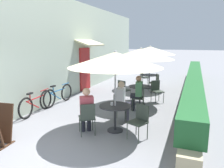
{
  "coord_description": "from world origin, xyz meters",
  "views": [
    {
      "loc": [
        2.72,
        -3.26,
        2.44
      ],
      "look_at": [
        0.15,
        3.51,
        1.0
      ],
      "focal_mm": 35.0,
      "sensor_mm": 36.0,
      "label": 1
    }
  ],
  "objects_px": {
    "patio_table_mid": "(140,90)",
    "patio_table_far": "(149,78)",
    "cafe_chair_near_right": "(119,105)",
    "seated_patron_near_back": "(87,109)",
    "cafe_chair_mid_right": "(157,89)",
    "cafe_chair_mid_left": "(140,96)",
    "cafe_chair_mid_back": "(123,89)",
    "patio_umbrella_near": "(115,60)",
    "cafe_chair_far_left": "(155,81)",
    "seated_patron_near_right": "(122,99)",
    "patio_umbrella_mid": "(141,54)",
    "bicycle_leaning": "(36,103)",
    "cafe_chair_near_back": "(87,116)",
    "cafe_chair_near_left": "(139,119)",
    "cafe_chair_far_right": "(144,76)",
    "coffee_cup_mid": "(139,85)",
    "bicycle_second": "(58,95)",
    "coffee_cup_near": "(112,104)",
    "seated_patron_mid_left": "(137,91)",
    "patio_umbrella_far": "(150,50)",
    "patio_table_near": "(115,112)"
  },
  "relations": [
    {
      "from": "coffee_cup_near",
      "to": "bicycle_leaning",
      "type": "height_order",
      "value": "coffee_cup_near"
    },
    {
      "from": "cafe_chair_far_left",
      "to": "cafe_chair_mid_back",
      "type": "bearing_deg",
      "value": 128.94
    },
    {
      "from": "patio_umbrella_mid",
      "to": "cafe_chair_far_right",
      "type": "xyz_separation_m",
      "value": [
        -0.66,
        3.62,
        -1.44
      ]
    },
    {
      "from": "patio_table_near",
      "to": "cafe_chair_far_left",
      "type": "bearing_deg",
      "value": 87.61
    },
    {
      "from": "cafe_chair_mid_right",
      "to": "cafe_chair_far_right",
      "type": "distance_m",
      "value": 3.3
    },
    {
      "from": "patio_umbrella_mid",
      "to": "bicycle_leaning",
      "type": "distance_m",
      "value": 4.14
    },
    {
      "from": "patio_umbrella_near",
      "to": "cafe_chair_near_back",
      "type": "relative_size",
      "value": 2.86
    },
    {
      "from": "cafe_chair_mid_left",
      "to": "cafe_chair_mid_back",
      "type": "bearing_deg",
      "value": 35.64
    },
    {
      "from": "seated_patron_near_back",
      "to": "seated_patron_mid_left",
      "type": "height_order",
      "value": "same"
    },
    {
      "from": "coffee_cup_mid",
      "to": "cafe_chair_near_right",
      "type": "bearing_deg",
      "value": -94.11
    },
    {
      "from": "seated_patron_near_back",
      "to": "patio_umbrella_mid",
      "type": "distance_m",
      "value": 3.49
    },
    {
      "from": "seated_patron_near_back",
      "to": "cafe_chair_mid_right",
      "type": "relative_size",
      "value": 1.44
    },
    {
      "from": "cafe_chair_mid_left",
      "to": "coffee_cup_near",
      "type": "bearing_deg",
      "value": 161.91
    },
    {
      "from": "coffee_cup_mid",
      "to": "patio_table_far",
      "type": "bearing_deg",
      "value": 93.64
    },
    {
      "from": "patio_umbrella_near",
      "to": "patio_umbrella_far",
      "type": "bearing_deg",
      "value": 92.1
    },
    {
      "from": "cafe_chair_near_right",
      "to": "cafe_chair_near_back",
      "type": "relative_size",
      "value": 1.0
    },
    {
      "from": "cafe_chair_near_right",
      "to": "patio_table_far",
      "type": "bearing_deg",
      "value": 174.79
    },
    {
      "from": "cafe_chair_near_left",
      "to": "seated_patron_near_back",
      "type": "bearing_deg",
      "value": 31.46
    },
    {
      "from": "patio_umbrella_near",
      "to": "seated_patron_near_right",
      "type": "distance_m",
      "value": 1.49
    },
    {
      "from": "patio_table_mid",
      "to": "cafe_chair_mid_left",
      "type": "height_order",
      "value": "cafe_chair_mid_left"
    },
    {
      "from": "cafe_chair_mid_back",
      "to": "patio_umbrella_far",
      "type": "height_order",
      "value": "patio_umbrella_far"
    },
    {
      "from": "patio_table_near",
      "to": "coffee_cup_near",
      "type": "distance_m",
      "value": 0.24
    },
    {
      "from": "coffee_cup_mid",
      "to": "patio_umbrella_far",
      "type": "relative_size",
      "value": 0.04
    },
    {
      "from": "cafe_chair_near_back",
      "to": "coffee_cup_mid",
      "type": "bearing_deg",
      "value": 44.13
    },
    {
      "from": "bicycle_second",
      "to": "cafe_chair_near_right",
      "type": "bearing_deg",
      "value": -15.14
    },
    {
      "from": "patio_table_far",
      "to": "cafe_chair_near_right",
      "type": "bearing_deg",
      "value": -89.37
    },
    {
      "from": "cafe_chair_near_back",
      "to": "cafe_chair_mid_left",
      "type": "height_order",
      "value": "same"
    },
    {
      "from": "seated_patron_near_back",
      "to": "coffee_cup_near",
      "type": "distance_m",
      "value": 0.69
    },
    {
      "from": "cafe_chair_near_back",
      "to": "cafe_chair_mid_back",
      "type": "xyz_separation_m",
      "value": [
        -0.14,
        3.47,
        0.0
      ]
    },
    {
      "from": "patio_umbrella_near",
      "to": "cafe_chair_far_left",
      "type": "relative_size",
      "value": 2.86
    },
    {
      "from": "patio_umbrella_far",
      "to": "bicycle_second",
      "type": "relative_size",
      "value": 1.39
    },
    {
      "from": "cafe_chair_near_right",
      "to": "coffee_cup_near",
      "type": "distance_m",
      "value": 0.82
    },
    {
      "from": "patio_umbrella_mid",
      "to": "coffee_cup_mid",
      "type": "distance_m",
      "value": 1.2
    },
    {
      "from": "patio_table_mid",
      "to": "patio_table_far",
      "type": "height_order",
      "value": "same"
    },
    {
      "from": "cafe_chair_near_back",
      "to": "cafe_chair_mid_back",
      "type": "relative_size",
      "value": 1.0
    },
    {
      "from": "patio_umbrella_near",
      "to": "bicycle_leaning",
      "type": "xyz_separation_m",
      "value": [
        -2.99,
        0.41,
        -1.59
      ]
    },
    {
      "from": "cafe_chair_mid_back",
      "to": "seated_patron_near_right",
      "type": "bearing_deg",
      "value": -51.8
    },
    {
      "from": "cafe_chair_near_back",
      "to": "cafe_chair_mid_right",
      "type": "height_order",
      "value": "same"
    },
    {
      "from": "cafe_chair_near_back",
      "to": "seated_patron_near_back",
      "type": "bearing_deg",
      "value": 90.0
    },
    {
      "from": "cafe_chair_mid_left",
      "to": "cafe_chair_far_right",
      "type": "distance_m",
      "value": 4.46
    },
    {
      "from": "patio_umbrella_near",
      "to": "cafe_chair_near_left",
      "type": "bearing_deg",
      "value": -18.51
    },
    {
      "from": "patio_table_far",
      "to": "cafe_chair_near_left",
      "type": "bearing_deg",
      "value": -80.99
    },
    {
      "from": "coffee_cup_mid",
      "to": "bicycle_second",
      "type": "relative_size",
      "value": 0.05
    },
    {
      "from": "seated_patron_near_back",
      "to": "bicycle_leaning",
      "type": "distance_m",
      "value": 2.51
    },
    {
      "from": "coffee_cup_mid",
      "to": "patio_table_far",
      "type": "height_order",
      "value": "coffee_cup_mid"
    },
    {
      "from": "cafe_chair_near_back",
      "to": "patio_umbrella_mid",
      "type": "height_order",
      "value": "patio_umbrella_mid"
    },
    {
      "from": "coffee_cup_mid",
      "to": "patio_table_far",
      "type": "distance_m",
      "value": 3.05
    },
    {
      "from": "patio_umbrella_near",
      "to": "cafe_chair_mid_right",
      "type": "relative_size",
      "value": 2.86
    },
    {
      "from": "seated_patron_mid_left",
      "to": "cafe_chair_mid_right",
      "type": "bearing_deg",
      "value": -28.54
    },
    {
      "from": "cafe_chair_mid_right",
      "to": "bicycle_second",
      "type": "xyz_separation_m",
      "value": [
        -3.53,
        -1.66,
        -0.15
      ]
    }
  ]
}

